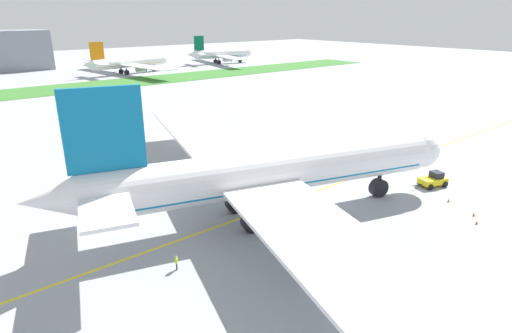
{
  "coord_description": "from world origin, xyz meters",
  "views": [
    {
      "loc": [
        -35.22,
        -38.93,
        24.95
      ],
      "look_at": [
        2.04,
        6.73,
        3.92
      ],
      "focal_mm": 30.0,
      "sensor_mm": 36.0,
      "label": 1
    }
  ],
  "objects": [
    {
      "name": "grass_median_strip",
      "position": [
        0.0,
        121.76,
        0.05
      ],
      "size": [
        320.0,
        24.0,
        0.1
      ],
      "primitive_type": "cube",
      "color": "#38722D",
      "rests_on": "ground"
    },
    {
      "name": "traffic_cone_starboard_wing",
      "position": [
        16.91,
        -19.1,
        0.28
      ],
      "size": [
        0.36,
        0.36,
        0.58
      ],
      "color": "#F2590C",
      "rests_on": "ground"
    },
    {
      "name": "ground_plane",
      "position": [
        0.0,
        0.0,
        0.0
      ],
      "size": [
        600.0,
        600.0,
        0.0
      ],
      "primitive_type": "plane",
      "color": "#9399A0",
      "rests_on": "ground"
    },
    {
      "name": "ground_crew_wingwalker_port",
      "position": [
        -17.47,
        -4.21,
        0.97
      ],
      "size": [
        0.43,
        0.48,
        1.6
      ],
      "color": "black",
      "rests_on": "ground"
    },
    {
      "name": "airliner_foreground",
      "position": [
        -2.71,
        -0.7,
        6.14
      ],
      "size": [
        53.74,
        86.63,
        18.08
      ],
      "color": "white",
      "rests_on": "ground"
    },
    {
      "name": "service_truck_baggage_loader",
      "position": [
        -8.78,
        34.1,
        1.6
      ],
      "size": [
        5.87,
        3.17,
        3.0
      ],
      "color": "#B21E19",
      "rests_on": "ground"
    },
    {
      "name": "traffic_cone_near_nose",
      "position": [
        18.96,
        -17.77,
        0.28
      ],
      "size": [
        0.36,
        0.36,
        0.58
      ],
      "color": "#F2590C",
      "rests_on": "ground"
    },
    {
      "name": "parked_airliner_far_outer",
      "position": [
        98.01,
        154.54,
        4.91
      ],
      "size": [
        36.49,
        56.79,
        14.48
      ],
      "color": "white",
      "rests_on": "ground"
    },
    {
      "name": "apron_taxi_line",
      "position": [
        0.0,
        1.03,
        0.0
      ],
      "size": [
        280.0,
        0.36,
        0.01
      ],
      "primitive_type": "cube",
      "color": "yellow",
      "rests_on": "ground"
    },
    {
      "name": "parked_airliner_far_right",
      "position": [
        42.36,
        145.79,
        4.83
      ],
      "size": [
        41.21,
        65.29,
        14.22
      ],
      "color": "white",
      "rests_on": "ground"
    },
    {
      "name": "pushback_tug",
      "position": [
        24.49,
        -8.84,
        1.02
      ],
      "size": [
        6.04,
        3.57,
        2.24
      ],
      "color": "yellow",
      "rests_on": "ground"
    },
    {
      "name": "traffic_cone_port_wing",
      "position": [
        20.73,
        -13.39,
        0.28
      ],
      "size": [
        0.36,
        0.36,
        0.58
      ],
      "color": "#F2590C",
      "rests_on": "ground"
    }
  ]
}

